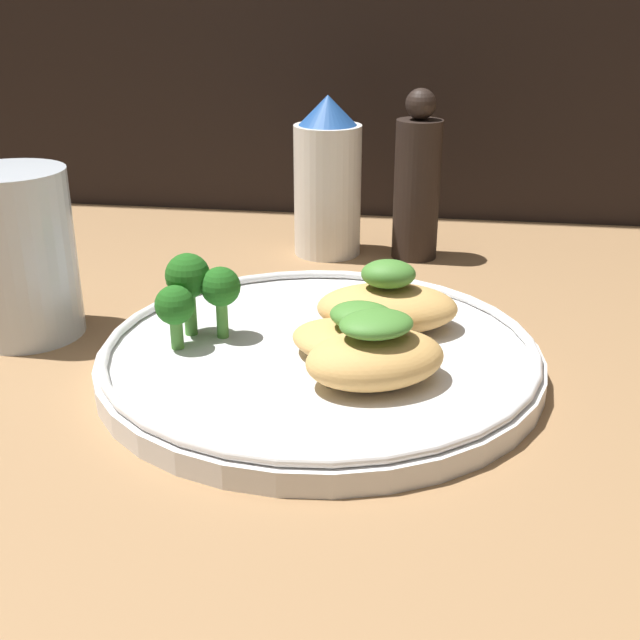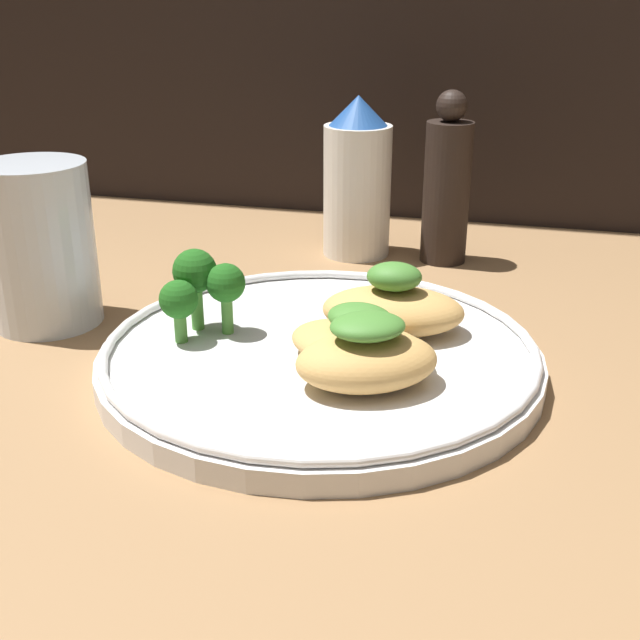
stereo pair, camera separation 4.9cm
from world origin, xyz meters
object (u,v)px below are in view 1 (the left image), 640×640
pepper_grinder (417,183)px  sauce_bottle (328,180)px  plate (320,356)px  broccoli_bunch (194,289)px  drinking_glass (19,255)px

pepper_grinder → sauce_bottle: bearing=180.0°
pepper_grinder → plate: bearing=-101.6°
plate → pepper_grinder: (4.83, 23.57, 5.57)cm
broccoli_bunch → sauce_bottle: (5.12, 23.07, 1.84)cm
sauce_bottle → pepper_grinder: size_ratio=0.95×
pepper_grinder → broccoli_bunch: bearing=-119.1°
sauce_bottle → plate: bearing=-83.0°
broccoli_bunch → drinking_glass: (-12.70, 2.13, 0.94)cm
sauce_bottle → drinking_glass: size_ratio=1.21×
drinking_glass → broccoli_bunch: bearing=-9.5°
broccoli_bunch → sauce_bottle: 23.70cm
pepper_grinder → drinking_glass: (-25.56, -20.94, -0.86)cm
plate → drinking_glass: bearing=172.8°
broccoli_bunch → sauce_bottle: bearing=77.5°
broccoli_bunch → drinking_glass: bearing=170.5°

